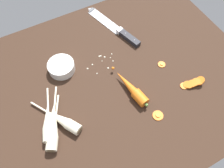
{
  "coord_description": "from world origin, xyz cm",
  "views": [
    {
      "loc": [
        -21.11,
        -41.71,
        78.71
      ],
      "look_at": [
        0.0,
        -2.0,
        1.5
      ],
      "focal_mm": 35.93,
      "sensor_mm": 36.0,
      "label": 1
    }
  ],
  "objects_px": {
    "prep_bowl": "(61,67)",
    "carrot_slice_stack": "(193,83)",
    "chefs_knife": "(111,25)",
    "whole_carrot": "(132,89)",
    "parsnip_mid_left": "(48,123)",
    "parsnip_back": "(53,131)",
    "parsnip_mid_right": "(52,123)",
    "parsnip_front": "(63,121)",
    "carrot_slice_stray_mid": "(162,64)",
    "carrot_slice_stray_near": "(158,115)"
  },
  "relations": [
    {
      "from": "chefs_knife",
      "to": "whole_carrot",
      "type": "xyz_separation_m",
      "value": [
        -0.1,
        -0.35,
        0.01
      ]
    },
    {
      "from": "parsnip_mid_right",
      "to": "carrot_slice_stray_near",
      "type": "relative_size",
      "value": 5.31
    },
    {
      "from": "whole_carrot",
      "to": "carrot_slice_stray_near",
      "type": "bearing_deg",
      "value": -75.65
    },
    {
      "from": "carrot_slice_stray_near",
      "to": "carrot_slice_stray_mid",
      "type": "relative_size",
      "value": 1.28
    },
    {
      "from": "prep_bowl",
      "to": "carrot_slice_stray_mid",
      "type": "bearing_deg",
      "value": -24.54
    },
    {
      "from": "parsnip_mid_right",
      "to": "prep_bowl",
      "type": "relative_size",
      "value": 1.97
    },
    {
      "from": "parsnip_mid_left",
      "to": "parsnip_back",
      "type": "bearing_deg",
      "value": -80.11
    },
    {
      "from": "chefs_knife",
      "to": "parsnip_front",
      "type": "relative_size",
      "value": 1.67
    },
    {
      "from": "whole_carrot",
      "to": "carrot_slice_stray_near",
      "type": "height_order",
      "value": "whole_carrot"
    },
    {
      "from": "whole_carrot",
      "to": "parsnip_mid_right",
      "type": "xyz_separation_m",
      "value": [
        -0.32,
        0.01,
        -0.0
      ]
    },
    {
      "from": "parsnip_mid_right",
      "to": "prep_bowl",
      "type": "height_order",
      "value": "same"
    },
    {
      "from": "carrot_slice_stray_mid",
      "to": "whole_carrot",
      "type": "bearing_deg",
      "value": -164.16
    },
    {
      "from": "carrot_slice_stack",
      "to": "carrot_slice_stray_mid",
      "type": "height_order",
      "value": "carrot_slice_stack"
    },
    {
      "from": "whole_carrot",
      "to": "carrot_slice_stray_near",
      "type": "xyz_separation_m",
      "value": [
        0.03,
        -0.14,
        -0.02
      ]
    },
    {
      "from": "parsnip_mid_left",
      "to": "carrot_slice_stray_near",
      "type": "xyz_separation_m",
      "value": [
        0.37,
        -0.16,
        -0.02
      ]
    },
    {
      "from": "chefs_knife",
      "to": "whole_carrot",
      "type": "distance_m",
      "value": 0.37
    },
    {
      "from": "carrot_slice_stack",
      "to": "prep_bowl",
      "type": "xyz_separation_m",
      "value": [
        -0.44,
        0.32,
        0.01
      ]
    },
    {
      "from": "parsnip_mid_left",
      "to": "parsnip_mid_right",
      "type": "bearing_deg",
      "value": -30.47
    },
    {
      "from": "parsnip_front",
      "to": "carrot_slice_stray_mid",
      "type": "relative_size",
      "value": 6.42
    },
    {
      "from": "chefs_knife",
      "to": "parsnip_mid_right",
      "type": "xyz_separation_m",
      "value": [
        -0.42,
        -0.34,
        0.01
      ]
    },
    {
      "from": "prep_bowl",
      "to": "carrot_slice_stack",
      "type": "bearing_deg",
      "value": -35.79
    },
    {
      "from": "parsnip_back",
      "to": "carrot_slice_stack",
      "type": "distance_m",
      "value": 0.57
    },
    {
      "from": "whole_carrot",
      "to": "parsnip_mid_left",
      "type": "xyz_separation_m",
      "value": [
        -0.34,
        0.02,
        -0.0
      ]
    },
    {
      "from": "carrot_slice_stray_mid",
      "to": "parsnip_mid_right",
      "type": "bearing_deg",
      "value": -175.7
    },
    {
      "from": "whole_carrot",
      "to": "carrot_slice_stack",
      "type": "xyz_separation_m",
      "value": [
        0.23,
        -0.09,
        -0.01
      ]
    },
    {
      "from": "parsnip_mid_right",
      "to": "prep_bowl",
      "type": "distance_m",
      "value": 0.24
    },
    {
      "from": "parsnip_back",
      "to": "prep_bowl",
      "type": "xyz_separation_m",
      "value": [
        0.13,
        0.24,
        0.0
      ]
    },
    {
      "from": "whole_carrot",
      "to": "carrot_slice_stack",
      "type": "bearing_deg",
      "value": -20.9
    },
    {
      "from": "chefs_knife",
      "to": "parsnip_mid_left",
      "type": "distance_m",
      "value": 0.55
    },
    {
      "from": "whole_carrot",
      "to": "parsnip_back",
      "type": "bearing_deg",
      "value": -177.13
    },
    {
      "from": "carrot_slice_stack",
      "to": "prep_bowl",
      "type": "bearing_deg",
      "value": 144.21
    },
    {
      "from": "parsnip_mid_left",
      "to": "carrot_slice_stack",
      "type": "distance_m",
      "value": 0.58
    },
    {
      "from": "parsnip_back",
      "to": "carrot_slice_stray_near",
      "type": "bearing_deg",
      "value": -18.14
    },
    {
      "from": "parsnip_mid_left",
      "to": "prep_bowl",
      "type": "xyz_separation_m",
      "value": [
        0.13,
        0.21,
        0.0
      ]
    },
    {
      "from": "prep_bowl",
      "to": "whole_carrot",
      "type": "bearing_deg",
      "value": -47.9
    },
    {
      "from": "parsnip_front",
      "to": "parsnip_mid_left",
      "type": "relative_size",
      "value": 0.95
    },
    {
      "from": "parsnip_mid_right",
      "to": "prep_bowl",
      "type": "xyz_separation_m",
      "value": [
        0.12,
        0.21,
        0.0
      ]
    },
    {
      "from": "chefs_knife",
      "to": "parsnip_mid_right",
      "type": "distance_m",
      "value": 0.54
    },
    {
      "from": "parsnip_front",
      "to": "prep_bowl",
      "type": "relative_size",
      "value": 1.86
    },
    {
      "from": "prep_bowl",
      "to": "chefs_knife",
      "type": "bearing_deg",
      "value": 22.85
    },
    {
      "from": "parsnip_mid_left",
      "to": "parsnip_mid_right",
      "type": "distance_m",
      "value": 0.02
    },
    {
      "from": "carrot_slice_stack",
      "to": "carrot_slice_stray_mid",
      "type": "distance_m",
      "value": 0.15
    },
    {
      "from": "whole_carrot",
      "to": "prep_bowl",
      "type": "distance_m",
      "value": 0.31
    },
    {
      "from": "parsnip_mid_left",
      "to": "parsnip_mid_right",
      "type": "relative_size",
      "value": 1.0
    },
    {
      "from": "parsnip_front",
      "to": "prep_bowl",
      "type": "distance_m",
      "value": 0.24
    },
    {
      "from": "whole_carrot",
      "to": "parsnip_mid_left",
      "type": "relative_size",
      "value": 1.01
    },
    {
      "from": "parsnip_front",
      "to": "parsnip_mid_left",
      "type": "height_order",
      "value": "same"
    },
    {
      "from": "carrot_slice_stray_mid",
      "to": "parsnip_back",
      "type": "bearing_deg",
      "value": -172.45
    },
    {
      "from": "carrot_slice_stray_near",
      "to": "carrot_slice_stray_mid",
      "type": "xyz_separation_m",
      "value": [
        0.15,
        0.19,
        -0.0
      ]
    },
    {
      "from": "whole_carrot",
      "to": "parsnip_front",
      "type": "height_order",
      "value": "whole_carrot"
    }
  ]
}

